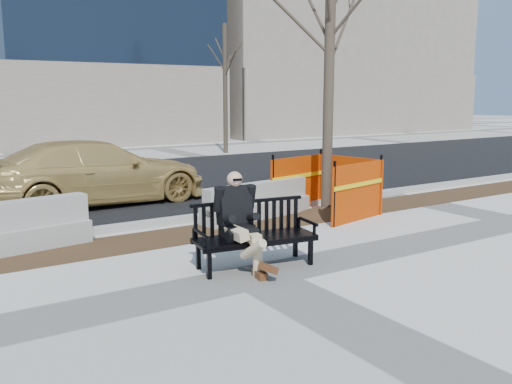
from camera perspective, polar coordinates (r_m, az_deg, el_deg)
ground at (r=7.70m, az=0.04°, el=-8.75°), size 120.00×120.00×0.00m
mulch_strip at (r=9.90m, az=-8.15°, el=-4.56°), size 40.00×1.20×0.02m
asphalt_street at (r=15.64m, az=-17.66°, el=0.44°), size 60.00×10.40×0.01m
curb at (r=10.73m, az=-10.27°, el=-3.17°), size 60.00×0.25×0.12m
bench at (r=8.09m, az=-0.09°, el=-7.81°), size 1.90×0.92×0.97m
seated_man at (r=8.04m, az=-1.91°, el=-7.94°), size 0.76×1.10×1.43m
tree_fence at (r=11.65m, az=7.29°, el=-2.35°), size 3.03×3.03×6.38m
sedan at (r=13.24m, az=-16.08°, el=-1.17°), size 5.14×2.20×1.48m
jersey_barrier_right at (r=11.24m, az=0.13°, el=-2.72°), size 2.64×0.94×0.74m
far_tree_right at (r=24.19m, az=-3.17°, el=4.11°), size 2.75×2.75×5.95m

